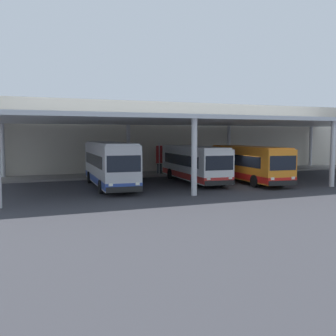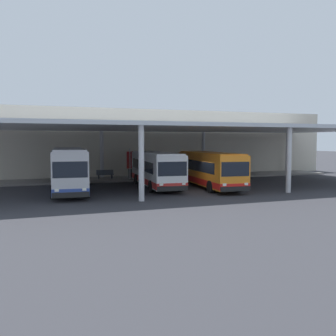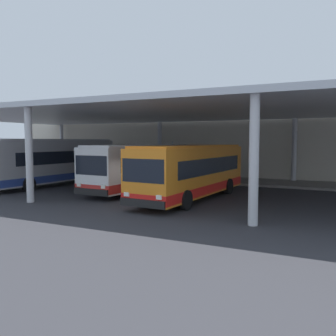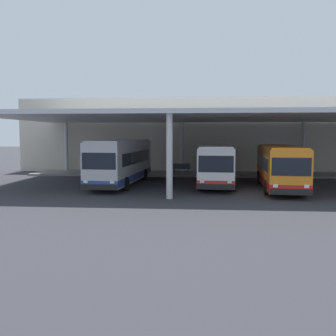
% 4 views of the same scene
% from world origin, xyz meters
% --- Properties ---
extents(ground_plane, '(200.00, 200.00, 0.00)m').
position_xyz_m(ground_plane, '(0.00, 0.00, 0.00)').
color(ground_plane, '#333338').
extents(platform_kerb, '(42.00, 4.50, 0.18)m').
position_xyz_m(platform_kerb, '(0.00, 11.75, 0.09)').
color(platform_kerb, gray).
rests_on(platform_kerb, ground).
extents(station_building_facade, '(48.00, 1.60, 7.89)m').
position_xyz_m(station_building_facade, '(0.00, 15.00, 3.94)').
color(station_building_facade, beige).
rests_on(station_building_facade, ground).
extents(canopy_shelter, '(40.00, 17.00, 5.55)m').
position_xyz_m(canopy_shelter, '(0.00, 5.50, 5.31)').
color(canopy_shelter, silver).
rests_on(canopy_shelter, ground).
extents(bus_nearest_bay, '(3.23, 11.46, 3.57)m').
position_xyz_m(bus_nearest_bay, '(-10.51, 3.99, 1.84)').
color(bus_nearest_bay, '#B7B7BC').
rests_on(bus_nearest_bay, ground).
extents(bus_second_bay, '(3.24, 10.68, 3.17)m').
position_xyz_m(bus_second_bay, '(-2.88, 4.34, 1.66)').
color(bus_second_bay, white).
rests_on(bus_second_bay, ground).
extents(bus_middle_bay, '(3.33, 10.69, 3.17)m').
position_xyz_m(bus_middle_bay, '(1.56, 2.49, 1.66)').
color(bus_middle_bay, orange).
rests_on(bus_middle_bay, ground).
extents(bench_waiting, '(1.80, 0.45, 0.92)m').
position_xyz_m(bench_waiting, '(-6.13, 11.82, 0.66)').
color(bench_waiting, '#4C515B').
rests_on(bench_waiting, platform_kerb).
extents(trash_bin, '(0.52, 0.52, 0.98)m').
position_xyz_m(trash_bin, '(-3.46, 11.36, 0.68)').
color(trash_bin, '#33383D').
rests_on(trash_bin, platform_kerb).
extents(banner_sign, '(0.70, 0.12, 3.20)m').
position_xyz_m(banner_sign, '(-3.63, 10.94, 1.98)').
color(banner_sign, '#B2B2B7').
rests_on(banner_sign, platform_kerb).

